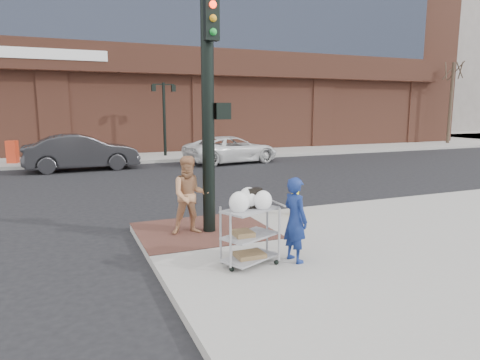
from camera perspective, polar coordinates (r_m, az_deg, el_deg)
name	(u,v)px	position (r m, az deg, el deg)	size (l,w,h in m)	color
ground	(245,246)	(8.77, 0.73, -8.77)	(220.00, 220.00, 0.00)	black
sidewalk_far	(234,136)	(42.77, -0.86, 5.92)	(65.00, 36.00, 0.15)	#989590
brick_curb_ramp	(204,230)	(9.33, -4.88, -6.68)	(2.80, 2.40, 0.01)	#4D2924
filler_block	(408,61)	(63.23, 21.51, 14.54)	(14.00, 20.00, 18.00)	slate
bare_tree_a	(454,61)	(36.62, 26.64, 14.04)	(1.80, 1.80, 7.20)	#382B21
lamp_post	(164,111)	(24.24, -10.08, 9.05)	(1.32, 0.22, 4.00)	black
traffic_signal_pole	(209,105)	(8.88, -4.11, 9.99)	(0.61, 0.51, 5.00)	black
woman_blue	(295,220)	(7.37, 7.37, -5.26)	(0.54, 0.35, 1.47)	navy
pedestrian_tan	(190,195)	(8.94, -6.67, -2.04)	(0.80, 0.62, 1.64)	#B17A53
sedan_dark	(82,152)	(20.53, -20.36, 3.49)	(1.71, 4.91, 1.62)	black
minivan_white	(232,150)	(21.90, -1.11, 4.08)	(2.26, 4.90, 1.36)	white
utility_cart	(250,230)	(7.20, 1.31, -6.74)	(1.07, 0.86, 1.30)	gray
fire_hydrant	(295,199)	(10.65, 7.36, -2.59)	(0.35, 0.25, 0.75)	yellow
newsbox_red	(12,152)	(23.38, -28.07, 3.33)	(0.45, 0.41, 1.08)	#B92E15
newsbox_blue	(42,153)	(23.00, -24.88, 3.31)	(0.40, 0.36, 0.94)	#161E94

